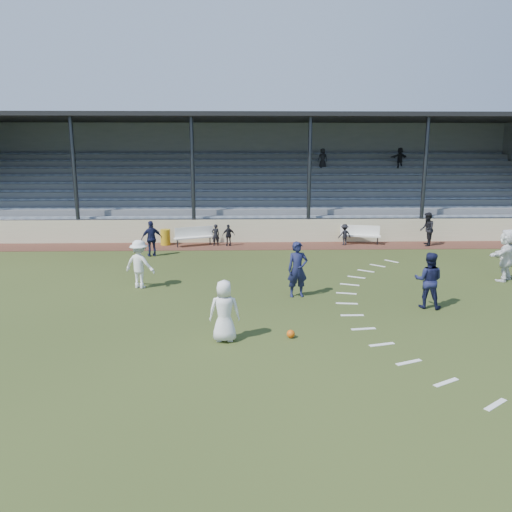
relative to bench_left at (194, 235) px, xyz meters
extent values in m
plane|color=#313E19|center=(2.92, -10.66, -0.58)|extent=(90.00, 90.00, 0.00)
cube|color=#4F2A1F|center=(2.92, -0.16, -0.57)|extent=(34.00, 2.00, 0.02)
cube|color=beige|center=(2.92, 0.89, 0.02)|extent=(34.00, 0.18, 1.20)
cube|color=white|center=(0.00, -0.12, -0.13)|extent=(2.00, 1.12, 0.06)
cube|color=white|center=(0.00, 0.10, 0.12)|extent=(1.88, 0.80, 0.54)
cylinder|color=#2D2F34|center=(-0.79, -0.44, -0.36)|extent=(0.06, 0.06, 0.40)
cylinder|color=#2D2F34|center=(0.79, 0.19, -0.36)|extent=(0.06, 0.06, 0.40)
cube|color=white|center=(8.53, 0.14, -0.13)|extent=(2.04, 0.88, 0.06)
cube|color=white|center=(8.53, 0.36, 0.12)|extent=(1.95, 0.55, 0.54)
cylinder|color=#2D2F34|center=(7.71, 0.34, -0.36)|extent=(0.06, 0.06, 0.40)
cylinder|color=#2D2F34|center=(9.35, -0.07, -0.36)|extent=(0.06, 0.06, 0.40)
cylinder|color=gold|center=(-1.48, 0.20, -0.17)|extent=(0.50, 0.50, 0.80)
sphere|color=#E2590D|center=(3.74, -12.38, -0.47)|extent=(0.22, 0.22, 0.22)
imported|color=white|center=(1.98, -12.53, 0.24)|extent=(0.80, 0.52, 1.65)
imported|color=#161A3E|center=(4.30, -8.69, 0.36)|extent=(0.74, 0.54, 1.89)
imported|color=#161A3E|center=(8.29, -9.97, 0.31)|extent=(1.06, 0.95, 1.79)
imported|color=white|center=(-1.23, -7.49, 0.29)|extent=(1.28, 0.99, 1.75)
imported|color=#161A3E|center=(-1.72, -2.30, 0.24)|extent=(1.04, 0.75, 1.64)
imported|color=white|center=(12.39, -6.85, 0.40)|extent=(1.74, 1.67, 1.98)
imported|color=black|center=(11.77, -0.33, 0.28)|extent=(0.83, 0.96, 1.69)
imported|color=black|center=(1.09, -0.04, -0.02)|extent=(0.45, 0.35, 1.10)
imported|color=black|center=(1.76, -0.12, -0.02)|extent=(0.68, 0.40, 1.09)
imported|color=black|center=(7.65, -0.07, -0.02)|extent=(0.78, 0.59, 1.08)
cube|color=slate|center=(2.92, 1.44, 0.02)|extent=(34.00, 0.80, 1.20)
cube|color=gray|center=(2.92, 1.54, 0.67)|extent=(33.00, 0.28, 0.10)
cube|color=slate|center=(2.92, 2.24, 0.22)|extent=(34.00, 0.80, 1.60)
cube|color=gray|center=(2.92, 2.34, 1.07)|extent=(33.00, 0.28, 0.10)
cube|color=slate|center=(2.92, 3.04, 0.42)|extent=(34.00, 0.80, 2.00)
cube|color=gray|center=(2.92, 3.14, 1.47)|extent=(33.00, 0.28, 0.10)
cube|color=slate|center=(2.92, 3.84, 0.62)|extent=(34.00, 0.80, 2.40)
cube|color=gray|center=(2.92, 3.94, 1.87)|extent=(33.00, 0.28, 0.10)
cube|color=slate|center=(2.92, 4.64, 0.82)|extent=(34.00, 0.80, 2.80)
cube|color=gray|center=(2.92, 4.74, 2.27)|extent=(33.00, 0.28, 0.10)
cube|color=slate|center=(2.92, 5.44, 1.02)|extent=(34.00, 0.80, 3.20)
cube|color=gray|center=(2.92, 5.54, 2.67)|extent=(33.00, 0.28, 0.10)
cube|color=slate|center=(2.92, 6.24, 1.22)|extent=(34.00, 0.80, 3.60)
cube|color=gray|center=(2.92, 6.34, 3.07)|extent=(33.00, 0.28, 0.10)
cube|color=slate|center=(2.92, 7.04, 1.42)|extent=(34.00, 0.80, 4.00)
cube|color=gray|center=(2.92, 7.14, 3.47)|extent=(33.00, 0.28, 0.10)
cube|color=slate|center=(2.92, 7.84, 1.62)|extent=(34.00, 0.80, 4.40)
cube|color=gray|center=(2.92, 7.94, 3.87)|extent=(33.00, 0.28, 0.10)
cube|color=slate|center=(2.92, 8.44, 2.62)|extent=(34.00, 0.40, 6.40)
cube|color=black|center=(2.92, 4.54, 5.92)|extent=(34.60, 9.00, 0.22)
cylinder|color=#2D2F34|center=(-6.08, 0.99, 2.67)|extent=(0.20, 0.20, 6.50)
cylinder|color=#2D2F34|center=(-0.08, 0.99, 2.67)|extent=(0.20, 0.20, 6.50)
cylinder|color=#2D2F34|center=(5.92, 0.99, 2.67)|extent=(0.20, 0.20, 6.50)
cylinder|color=#2D2F34|center=(11.92, 0.99, 2.67)|extent=(0.20, 0.20, 6.50)
cylinder|color=#2D2F34|center=(2.92, 0.89, 0.67)|extent=(34.00, 0.05, 0.05)
imported|color=black|center=(7.43, 6.28, 3.62)|extent=(0.65, 0.48, 1.20)
imported|color=black|center=(12.23, 6.28, 3.64)|extent=(1.21, 0.76, 1.24)
cube|color=white|center=(9.04, -3.66, -0.58)|extent=(0.54, 0.61, 0.01)
cube|color=white|center=(8.21, -4.44, -0.58)|extent=(0.59, 0.56, 0.01)
cube|color=white|center=(7.49, -5.32, -0.58)|extent=(0.64, 0.51, 0.01)
cube|color=white|center=(6.88, -6.29, -0.58)|extent=(0.67, 0.44, 0.01)
cube|color=white|center=(6.40, -7.32, -0.58)|extent=(0.70, 0.37, 0.01)
cube|color=white|center=(6.05, -8.41, -0.58)|extent=(0.71, 0.29, 0.01)
cube|color=white|center=(5.84, -9.53, -0.58)|extent=(0.71, 0.21, 0.01)
cube|color=white|center=(5.77, -10.66, -0.58)|extent=(0.70, 0.12, 0.01)
cube|color=white|center=(5.84, -11.80, -0.58)|extent=(0.71, 0.21, 0.01)
cube|color=white|center=(6.05, -12.92, -0.58)|extent=(0.71, 0.29, 0.01)
cube|color=white|center=(6.40, -14.01, -0.58)|extent=(0.70, 0.37, 0.01)
cube|color=white|center=(6.88, -15.04, -0.58)|extent=(0.67, 0.44, 0.01)
cube|color=white|center=(7.49, -16.01, -0.58)|extent=(0.64, 0.51, 0.01)
camera|label=1|loc=(2.47, -24.91, 4.51)|focal=35.00mm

